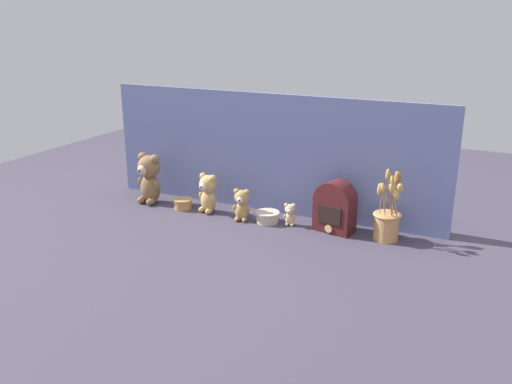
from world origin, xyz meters
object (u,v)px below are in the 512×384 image
Objects in this scene: decorative_tin_tall at (183,204)px; decorative_tin_short at (267,217)px; teddy_bear_medium at (208,192)px; flower_vase at (387,221)px; teddy_bear_large at (149,177)px; vintage_radio at (335,207)px; teddy_bear_tiny at (290,214)px; teddy_bear_small at (242,204)px.

decorative_tin_tall and decorative_tin_short have the same top height.
teddy_bear_medium is 2.08× the size of decorative_tin_tall.
flower_vase is 2.72× the size of decorative_tin_short.
vintage_radio is (1.00, 0.04, -0.02)m from teddy_bear_large.
teddy_bear_tiny is (0.79, 0.02, -0.08)m from teddy_bear_large.
decorative_tin_short is (0.68, 0.01, -0.11)m from teddy_bear_large.
decorative_tin_tall is at bearing -176.63° from vintage_radio.
teddy_bear_tiny reaches higher than decorative_tin_short.
flower_vase is 1.32× the size of vintage_radio.
teddy_bear_tiny is at bearing -174.17° from vintage_radio.
teddy_bear_medium is 0.34m from decorative_tin_short.
teddy_bear_tiny is 0.93× the size of decorative_tin_short.
teddy_bear_small is 1.66× the size of decorative_tin_tall.
vintage_radio is at bearing 5.83° from teddy_bear_tiny.
teddy_bear_tiny is 0.34× the size of flower_vase.
vintage_radio reaches higher than teddy_bear_small.
flower_vase is at bearing 2.14° from teddy_bear_medium.
teddy_bear_large is at bearing -177.83° from vintage_radio.
teddy_bear_tiny is 0.12m from decorative_tin_short.
decorative_tin_short is at bearing -0.13° from teddy_bear_medium.
flower_vase is (0.68, 0.07, 0.00)m from teddy_bear_small.
decorative_tin_short is at bearing -175.52° from teddy_bear_tiny.
teddy_bear_medium is (0.35, 0.01, -0.04)m from teddy_bear_large.
decorative_tin_tall is at bearing -173.13° from teddy_bear_medium.
decorative_tin_tall is (-0.35, 0.02, -0.06)m from teddy_bear_small.
teddy_bear_medium reaches higher than teddy_bear_small.
decorative_tin_tall is (0.21, -0.01, -0.11)m from teddy_bear_large.
flower_vase is 3.30× the size of decorative_tin_tall.
flower_vase reaches higher than teddy_bear_tiny.
flower_vase reaches higher than teddy_bear_large.
flower_vase reaches higher than teddy_bear_medium.
teddy_bear_large is 0.69m from decorative_tin_short.
decorative_tin_short is at bearing 14.46° from teddy_bear_small.
teddy_bear_large reaches higher than teddy_bear_tiny.
teddy_bear_small is 0.50× the size of flower_vase.
decorative_tin_short is (0.12, 0.03, -0.06)m from teddy_bear_small.
teddy_bear_tiny is 0.45× the size of vintage_radio.
teddy_bear_small reaches higher than teddy_bear_tiny.
flower_vase is at bearing 2.79° from decorative_tin_tall.
teddy_bear_tiny is 0.58m from decorative_tin_tall.
teddy_bear_medium reaches higher than decorative_tin_tall.
teddy_bear_medium is at bearing -178.96° from teddy_bear_tiny.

